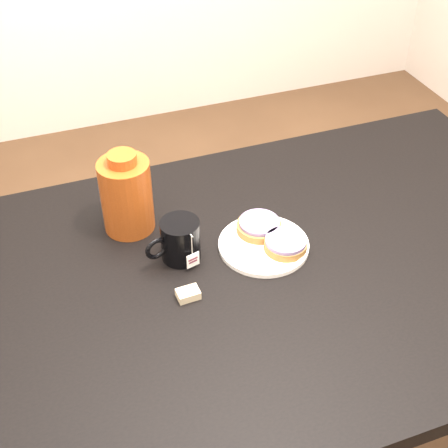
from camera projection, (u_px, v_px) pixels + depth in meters
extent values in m
cube|color=black|center=(283.00, 269.00, 1.34)|extent=(1.40, 0.90, 0.04)
cylinder|color=black|center=(1.00, 332.00, 1.69)|extent=(0.06, 0.06, 0.71)
cylinder|color=black|center=(406.00, 228.00, 2.03)|extent=(0.06, 0.06, 0.71)
cylinder|color=white|center=(264.00, 245.00, 1.36)|extent=(0.20, 0.20, 0.01)
torus|color=white|center=(264.00, 243.00, 1.36)|extent=(0.19, 0.19, 0.01)
cylinder|color=brown|center=(259.00, 227.00, 1.39)|extent=(0.14, 0.14, 0.02)
cylinder|color=gray|center=(259.00, 223.00, 1.38)|extent=(0.13, 0.13, 0.01)
cylinder|color=brown|center=(285.00, 245.00, 1.34)|extent=(0.13, 0.13, 0.02)
cylinder|color=gray|center=(286.00, 241.00, 1.33)|extent=(0.13, 0.13, 0.01)
cylinder|color=black|center=(180.00, 240.00, 1.31)|extent=(0.10, 0.10, 0.09)
cylinder|color=black|center=(180.00, 226.00, 1.29)|extent=(0.07, 0.07, 0.00)
torus|color=black|center=(156.00, 249.00, 1.29)|extent=(0.05, 0.02, 0.05)
cylinder|color=beige|center=(192.00, 244.00, 1.27)|extent=(0.00, 0.00, 0.05)
cube|color=white|center=(192.00, 260.00, 1.30)|extent=(0.03, 0.01, 0.03)
cube|color=#C6B793|center=(188.00, 294.00, 1.24)|extent=(0.05, 0.03, 0.02)
cylinder|color=#68270D|center=(127.00, 196.00, 1.37)|extent=(0.12, 0.12, 0.17)
cylinder|color=#68270D|center=(122.00, 159.00, 1.31)|extent=(0.06, 0.06, 0.02)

